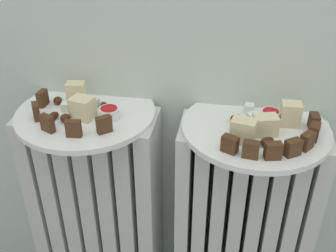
# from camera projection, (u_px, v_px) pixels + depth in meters

# --- Properties ---
(radiator_left) EXTENTS (0.32, 0.13, 0.59)m
(radiator_left) POSITION_uv_depth(u_px,v_px,m) (99.00, 217.00, 1.03)
(radiator_left) COLOR silver
(radiator_left) RESTS_ON ground_plane
(radiator_right) EXTENTS (0.32, 0.13, 0.59)m
(radiator_right) POSITION_uv_depth(u_px,v_px,m) (241.00, 234.00, 0.98)
(radiator_right) COLOR silver
(radiator_right) RESTS_ON ground_plane
(plate_left) EXTENTS (0.30, 0.30, 0.01)m
(plate_left) POSITION_uv_depth(u_px,v_px,m) (86.00, 113.00, 0.87)
(plate_left) COLOR white
(plate_left) RESTS_ON radiator_left
(plate_right) EXTENTS (0.30, 0.30, 0.01)m
(plate_right) POSITION_uv_depth(u_px,v_px,m) (255.00, 128.00, 0.82)
(plate_right) COLOR white
(plate_right) RESTS_ON radiator_right
(dark_cake_slice_left_0) EXTENTS (0.02, 0.03, 0.04)m
(dark_cake_slice_left_0) POSITION_uv_depth(u_px,v_px,m) (43.00, 98.00, 0.88)
(dark_cake_slice_left_0) COLOR #472B19
(dark_cake_slice_left_0) RESTS_ON plate_left
(dark_cake_slice_left_1) EXTENTS (0.03, 0.03, 0.04)m
(dark_cake_slice_left_1) POSITION_uv_depth(u_px,v_px,m) (36.00, 112.00, 0.83)
(dark_cake_slice_left_1) COLOR #472B19
(dark_cake_slice_left_1) RESTS_ON plate_left
(dark_cake_slice_left_2) EXTENTS (0.03, 0.03, 0.04)m
(dark_cake_slice_left_2) POSITION_uv_depth(u_px,v_px,m) (47.00, 123.00, 0.79)
(dark_cake_slice_left_2) COLOR #472B19
(dark_cake_slice_left_2) RESTS_ON plate_left
(dark_cake_slice_left_3) EXTENTS (0.03, 0.02, 0.04)m
(dark_cake_slice_left_3) POSITION_uv_depth(u_px,v_px,m) (74.00, 129.00, 0.77)
(dark_cake_slice_left_3) COLOR #472B19
(dark_cake_slice_left_3) RESTS_ON plate_left
(dark_cake_slice_left_4) EXTENTS (0.03, 0.03, 0.04)m
(dark_cake_slice_left_4) POSITION_uv_depth(u_px,v_px,m) (104.00, 125.00, 0.79)
(dark_cake_slice_left_4) COLOR #472B19
(dark_cake_slice_left_4) RESTS_ON plate_left
(marble_cake_slice_left_0) EXTENTS (0.05, 0.05, 0.05)m
(marble_cake_slice_left_0) POSITION_uv_depth(u_px,v_px,m) (83.00, 108.00, 0.83)
(marble_cake_slice_left_0) COLOR beige
(marble_cake_slice_left_0) RESTS_ON plate_left
(marble_cake_slice_left_1) EXTENTS (0.04, 0.03, 0.05)m
(marble_cake_slice_left_1) POSITION_uv_depth(u_px,v_px,m) (76.00, 93.00, 0.89)
(marble_cake_slice_left_1) COLOR beige
(marble_cake_slice_left_1) RESTS_ON plate_left
(turkish_delight_left_0) EXTENTS (0.02, 0.02, 0.02)m
(turkish_delight_left_0) POSITION_uv_depth(u_px,v_px,m) (66.00, 107.00, 0.87)
(turkish_delight_left_0) COLOR white
(turkish_delight_left_0) RESTS_ON plate_left
(turkish_delight_left_1) EXTENTS (0.02, 0.02, 0.02)m
(turkish_delight_left_1) POSITION_uv_depth(u_px,v_px,m) (94.00, 102.00, 0.88)
(turkish_delight_left_1) COLOR white
(turkish_delight_left_1) RESTS_ON plate_left
(medjool_date_left_0) EXTENTS (0.03, 0.03, 0.01)m
(medjool_date_left_0) POSITION_uv_depth(u_px,v_px,m) (104.00, 105.00, 0.88)
(medjool_date_left_0) COLOR #3D1E0F
(medjool_date_left_0) RESTS_ON plate_left
(medjool_date_left_1) EXTENTS (0.02, 0.03, 0.02)m
(medjool_date_left_1) POSITION_uv_depth(u_px,v_px,m) (54.00, 116.00, 0.83)
(medjool_date_left_1) COLOR #3D1E0F
(medjool_date_left_1) RESTS_ON plate_left
(medjool_date_left_2) EXTENTS (0.03, 0.03, 0.02)m
(medjool_date_left_2) POSITION_uv_depth(u_px,v_px,m) (65.00, 118.00, 0.83)
(medjool_date_left_2) COLOR #3D1E0F
(medjool_date_left_2) RESTS_ON plate_left
(medjool_date_left_3) EXTENTS (0.03, 0.03, 0.02)m
(medjool_date_left_3) POSITION_uv_depth(u_px,v_px,m) (58.00, 100.00, 0.89)
(medjool_date_left_3) COLOR #3D1E0F
(medjool_date_left_3) RESTS_ON plate_left
(jam_bowl_left) EXTENTS (0.04, 0.04, 0.02)m
(jam_bowl_left) POSITION_uv_depth(u_px,v_px,m) (109.00, 113.00, 0.84)
(jam_bowl_left) COLOR white
(jam_bowl_left) RESTS_ON plate_left
(dark_cake_slice_right_0) EXTENTS (0.03, 0.03, 0.03)m
(dark_cake_slice_right_0) POSITION_uv_depth(u_px,v_px,m) (230.00, 144.00, 0.73)
(dark_cake_slice_right_0) COLOR #472B19
(dark_cake_slice_right_0) RESTS_ON plate_right
(dark_cake_slice_right_1) EXTENTS (0.03, 0.02, 0.03)m
(dark_cake_slice_right_1) POSITION_uv_depth(u_px,v_px,m) (251.00, 150.00, 0.72)
(dark_cake_slice_right_1) COLOR #472B19
(dark_cake_slice_right_1) RESTS_ON plate_right
(dark_cake_slice_right_2) EXTENTS (0.03, 0.02, 0.03)m
(dark_cake_slice_right_2) POSITION_uv_depth(u_px,v_px,m) (273.00, 151.00, 0.71)
(dark_cake_slice_right_2) COLOR #472B19
(dark_cake_slice_right_2) RESTS_ON plate_right
(dark_cake_slice_right_3) EXTENTS (0.03, 0.03, 0.03)m
(dark_cake_slice_right_3) POSITION_uv_depth(u_px,v_px,m) (293.00, 148.00, 0.72)
(dark_cake_slice_right_3) COLOR #472B19
(dark_cake_slice_right_3) RESTS_ON plate_right
(dark_cake_slice_right_4) EXTENTS (0.03, 0.03, 0.03)m
(dark_cake_slice_right_4) POSITION_uv_depth(u_px,v_px,m) (307.00, 141.00, 0.74)
(dark_cake_slice_right_4) COLOR #472B19
(dark_cake_slice_right_4) RESTS_ON plate_right
(dark_cake_slice_right_5) EXTENTS (0.02, 0.03, 0.03)m
(dark_cake_slice_right_5) POSITION_uv_depth(u_px,v_px,m) (314.00, 132.00, 0.77)
(dark_cake_slice_right_5) COLOR #472B19
(dark_cake_slice_right_5) RESTS_ON plate_right
(dark_cake_slice_right_6) EXTENTS (0.02, 0.03, 0.03)m
(dark_cake_slice_right_6) POSITION_uv_depth(u_px,v_px,m) (314.00, 122.00, 0.80)
(dark_cake_slice_right_6) COLOR #472B19
(dark_cake_slice_right_6) RESTS_ON plate_right
(marble_cake_slice_right_0) EXTENTS (0.05, 0.04, 0.04)m
(marble_cake_slice_right_0) POSITION_uv_depth(u_px,v_px,m) (265.00, 125.00, 0.78)
(marble_cake_slice_right_0) COLOR beige
(marble_cake_slice_right_0) RESTS_ON plate_right
(marble_cake_slice_right_1) EXTENTS (0.05, 0.04, 0.05)m
(marble_cake_slice_right_1) POSITION_uv_depth(u_px,v_px,m) (243.00, 131.00, 0.75)
(marble_cake_slice_right_1) COLOR beige
(marble_cake_slice_right_1) RESTS_ON plate_right
(marble_cake_slice_right_2) EXTENTS (0.04, 0.03, 0.05)m
(marble_cake_slice_right_2) POSITION_uv_depth(u_px,v_px,m) (290.00, 114.00, 0.81)
(marble_cake_slice_right_2) COLOR beige
(marble_cake_slice_right_2) RESTS_ON plate_right
(turkish_delight_right_0) EXTENTS (0.02, 0.02, 0.02)m
(turkish_delight_right_0) POSITION_uv_depth(u_px,v_px,m) (249.00, 108.00, 0.86)
(turkish_delight_right_0) COLOR white
(turkish_delight_right_0) RESTS_ON plate_right
(turkish_delight_right_1) EXTENTS (0.03, 0.03, 0.02)m
(turkish_delight_right_1) POSITION_uv_depth(u_px,v_px,m) (254.00, 119.00, 0.82)
(turkish_delight_right_1) COLOR white
(turkish_delight_right_1) RESTS_ON plate_right
(medjool_date_right_0) EXTENTS (0.03, 0.03, 0.02)m
(medjool_date_right_0) POSITION_uv_depth(u_px,v_px,m) (267.00, 141.00, 0.75)
(medjool_date_right_0) COLOR #3D1E0F
(medjool_date_right_0) RESTS_ON plate_right
(medjool_date_right_1) EXTENTS (0.03, 0.03, 0.02)m
(medjool_date_right_1) POSITION_uv_depth(u_px,v_px,m) (237.00, 119.00, 0.82)
(medjool_date_right_1) COLOR #3D1E0F
(medjool_date_right_1) RESTS_ON plate_right
(jam_bowl_right) EXTENTS (0.04, 0.04, 0.03)m
(jam_bowl_right) POSITION_uv_depth(u_px,v_px,m) (270.00, 116.00, 0.82)
(jam_bowl_right) COLOR white
(jam_bowl_right) RESTS_ON plate_right
(fork) EXTENTS (0.02, 0.09, 0.00)m
(fork) POSITION_uv_depth(u_px,v_px,m) (75.00, 114.00, 0.86)
(fork) COLOR silver
(fork) RESTS_ON plate_left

